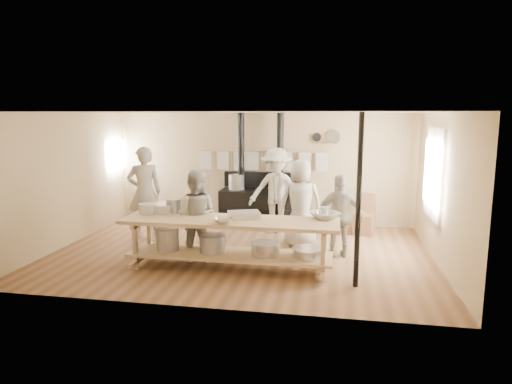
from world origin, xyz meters
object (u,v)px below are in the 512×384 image
cook_right (340,216)px  cook_center (301,203)px  cook_by_window (276,191)px  prep_table (229,239)px  cook_far_left (145,192)px  cook_left (195,215)px  roasting_pan (244,215)px  stove (260,204)px  chair (364,222)px

cook_right → cook_center: bearing=-46.6°
cook_center → cook_by_window: cook_by_window is taller
prep_table → cook_far_left: cook_far_left is taller
cook_far_left → cook_left: cook_far_left is taller
roasting_pan → cook_center: bearing=60.4°
stove → cook_by_window: stove is taller
prep_table → cook_center: size_ratio=2.09×
cook_center → cook_right: size_ratio=1.14×
cook_left → chair: (3.04, 2.34, -0.54)m
stove → roasting_pan: 2.94m
cook_right → cook_by_window: size_ratio=0.81×
cook_center → cook_by_window: size_ratio=0.93×
cook_far_left → chair: bearing=164.3°
stove → prep_table: size_ratio=0.72×
cook_left → cook_far_left: bearing=-41.8°
cook_by_window → cook_far_left: bearing=-158.7°
chair → roasting_pan: 3.41m
cook_far_left → stove: bearing=-177.1°
stove → prep_table: stove is taller
prep_table → cook_left: (-0.70, 0.37, 0.29)m
stove → cook_far_left: (-2.21, -1.36, 0.44)m
cook_right → stove: bearing=-57.6°
cook_far_left → cook_left: 1.98m
cook_left → cook_center: cook_center is taller
cook_by_window → roasting_pan: bearing=-91.0°
prep_table → roasting_pan: roasting_pan is taller
chair → cook_by_window: bearing=-158.8°
cook_far_left → cook_center: bearing=149.7°
cook_far_left → chair: cook_far_left is taller
cook_by_window → chair: 2.02m
cook_left → roasting_pan: bearing=162.7°
cook_far_left → cook_center: cook_far_left is taller
prep_table → roasting_pan: 0.46m
cook_right → chair: size_ratio=1.70×
cook_left → cook_by_window: 2.38m
prep_table → cook_left: size_ratio=2.23×
cook_by_window → cook_center: bearing=-51.4°
chair → cook_right: bearing=-93.6°
stove → cook_far_left: 2.63m
roasting_pan → cook_far_left: bearing=147.6°
roasting_pan → stove: bearing=94.4°
cook_by_window → stove: bearing=133.2°
prep_table → cook_by_window: bearing=79.6°
cook_center → prep_table: bearing=45.1°
cook_far_left → cook_left: bearing=110.9°
stove → roasting_pan: size_ratio=5.05×
cook_center → cook_right: bearing=131.7°
cook_far_left → cook_right: size_ratio=1.27×
prep_table → cook_right: (1.81, 0.99, 0.23)m
prep_table → roasting_pan: (0.23, 0.11, 0.39)m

